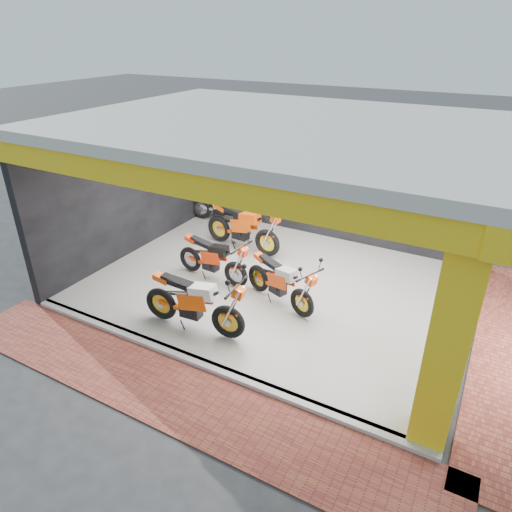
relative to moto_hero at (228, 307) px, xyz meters
The scene contains 15 objects.
ground 0.83m from the moto_hero, 111.67° to the left, with size 80.00×80.00×0.00m, color #2D2D30.
showroom_floor 2.35m from the moto_hero, 92.31° to the left, with size 8.00×6.00×0.10m, color silver.
showroom_ceiling 3.59m from the moto_hero, 92.31° to the left, with size 8.40×6.40×0.20m, color beige.
back_wall 5.41m from the moto_hero, 90.97° to the left, with size 8.20×0.20×3.50m, color black.
left_wall 4.84m from the moto_hero, 152.02° to the left, with size 0.20×6.20×3.50m, color black.
corner_column 3.82m from the moto_hero, ahead, with size 0.50×0.50×3.50m, color yellow.
header_beam_front 2.63m from the moto_hero, 96.62° to the right, with size 8.40×0.30×0.40m, color yellow.
header_beam_right 5.15m from the moto_hero, 29.65° to the left, with size 0.30×6.40×0.40m, color yellow.
floor_kerb 1.09m from the moto_hero, 96.46° to the right, with size 8.00×0.20×0.10m, color silver.
paver_front 1.76m from the moto_hero, 93.27° to the right, with size 9.00×1.40×0.03m, color #994832.
moto_hero is the anchor object (origin of this frame).
moto_row_a 1.58m from the moto_hero, 55.16° to the left, with size 2.01×0.75×1.23m, color #DD3D09, non-canonical shape.
moto_row_b 1.86m from the moto_hero, 116.82° to the left, with size 2.02×0.75×1.24m, color #FF350A, non-canonical shape.
moto_row_c 3.45m from the moto_hero, 105.74° to the left, with size 2.38×0.88×1.45m, color #F2520A, non-canonical shape.
moto_row_d 5.34m from the moto_hero, 117.74° to the left, with size 2.09×0.77×1.28m, color #A7AAAF, non-canonical shape.
Camera 1 is at (3.87, -6.00, 5.27)m, focal length 32.00 mm.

